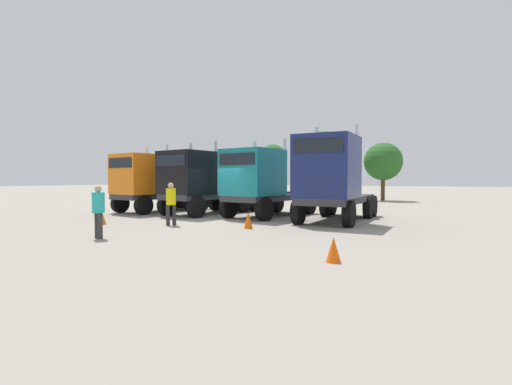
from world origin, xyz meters
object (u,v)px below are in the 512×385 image
Objects in this scene: semi_truck_navy at (331,178)px; visitor_with_camera at (98,208)px; semi_truck_black at (198,182)px; semi_truck_teal at (260,181)px; semi_truck_orange at (147,182)px; visitor_in_hivis at (171,201)px; traffic_cone_far at (102,218)px; traffic_cone_near at (248,220)px; traffic_cone_mid at (333,250)px.

semi_truck_navy is 3.65× the size of visitor_with_camera.
semi_truck_black is at bearing -145.16° from visitor_with_camera.
semi_truck_navy is at bearing 89.49° from semi_truck_teal.
semi_truck_orange is 3.41× the size of visitor_in_hivis.
visitor_in_hivis is at bearing 30.62° from semi_truck_black.
traffic_cone_far is (2.38, -5.51, -1.49)m from semi_truck_orange.
visitor_with_camera is at bearing -126.77° from traffic_cone_near.
semi_truck_teal is 5.10m from visitor_in_hivis.
semi_truck_navy is 11.01× the size of traffic_cone_far.
visitor_with_camera is 3.02× the size of traffic_cone_far.
visitor_with_camera is at bearing 178.83° from traffic_cone_mid.
visitor_in_hivis is at bearing -54.85° from semi_truck_navy.
visitor_with_camera reaches higher than traffic_cone_near.
semi_truck_orange reaches higher than traffic_cone_far.
visitor_with_camera is (-5.76, -7.77, -1.00)m from semi_truck_navy.
traffic_cone_mid is at bearing 45.26° from semi_truck_teal.
semi_truck_orange is 0.93× the size of semi_truck_black.
semi_truck_teal is 3.34× the size of visitor_in_hivis.
traffic_cone_near is at bearing 76.51° from semi_truck_orange.
semi_truck_teal is 10.36× the size of traffic_cone_far.
visitor_with_camera is (0.09, -3.87, -0.03)m from visitor_in_hivis.
traffic_cone_far is at bearing -30.07° from semi_truck_teal.
visitor_with_camera is at bearing 21.79° from semi_truck_black.
traffic_cone_near reaches higher than traffic_cone_far.
traffic_cone_far is at bearing -59.08° from semi_truck_navy.
traffic_cone_far is at bearing -2.69° from semi_truck_black.
semi_truck_navy reaches higher than traffic_cone_near.
semi_truck_teal is 8.76m from visitor_with_camera.
semi_truck_navy is 9.72m from visitor_with_camera.
traffic_cone_far is (-10.91, 2.98, -0.01)m from traffic_cone_mid.
semi_truck_navy is 3.55× the size of visitor_in_hivis.
traffic_cone_mid is (9.71, -8.48, -1.48)m from semi_truck_black.
visitor_in_hivis is 3.18m from traffic_cone_far.
visitor_in_hivis is at bearing 153.26° from traffic_cone_mid.
semi_truck_teal reaches higher than traffic_cone_mid.
semi_truck_orange is 3.57m from semi_truck_black.
traffic_cone_far is at bearing -165.77° from traffic_cone_near.
semi_truck_navy reaches higher than traffic_cone_mid.
visitor_in_hivis reaches higher than traffic_cone_far.
traffic_cone_near is at bearing 62.17° from semi_truck_black.
semi_truck_black is 3.77× the size of visitor_with_camera.
semi_truck_black is at bearing 77.77° from traffic_cone_far.
semi_truck_orange is 15.83m from traffic_cone_mid.
traffic_cone_near is (3.39, 0.55, -0.72)m from visitor_in_hivis.
semi_truck_orange is 9.94m from visitor_with_camera.
semi_truck_teal is at bearing 124.89° from traffic_cone_mid.
visitor_with_camera is (-1.85, -8.52, -0.82)m from semi_truck_teal.
visitor_in_hivis is 2.99× the size of traffic_cone_mid.
semi_truck_teal is 0.94× the size of semi_truck_navy.
semi_truck_black is 12.98m from traffic_cone_mid.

